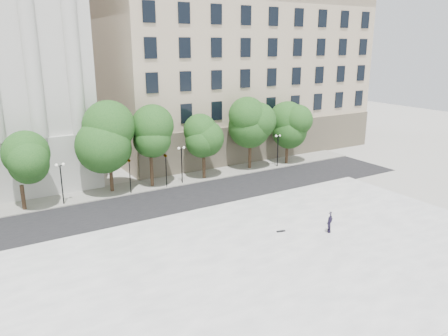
{
  "coord_description": "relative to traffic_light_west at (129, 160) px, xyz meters",
  "views": [
    {
      "loc": [
        -13.96,
        -18.5,
        14.69
      ],
      "look_at": [
        3.33,
        10.0,
        5.21
      ],
      "focal_mm": 35.0,
      "sensor_mm": 36.0,
      "label": 1
    }
  ],
  "objects": [
    {
      "name": "street",
      "position": [
        0.28,
        -4.3,
        -3.6
      ],
      "size": [
        60.0,
        8.0,
        0.02
      ],
      "primitive_type": "cube",
      "color": "black",
      "rests_on": "ground"
    },
    {
      "name": "traffic_light_east",
      "position": [
        3.96,
        0.0,
        0.05
      ],
      "size": [
        0.47,
        1.68,
        4.17
      ],
      "color": "black",
      "rests_on": "ground"
    },
    {
      "name": "person_lying",
      "position": [
        9.71,
        -18.11,
        -2.93
      ],
      "size": [
        1.39,
        1.77,
        0.46
      ],
      "primitive_type": "imported",
      "rotation": [
        -1.54,
        0.0,
        0.54
      ],
      "color": "black",
      "rests_on": "plaza"
    },
    {
      "name": "street_trees",
      "position": [
        1.59,
        1.16,
        1.35
      ],
      "size": [
        45.82,
        5.24,
        8.0
      ],
      "color": "#382619",
      "rests_on": "ground"
    },
    {
      "name": "traffic_light_west",
      "position": [
        0.0,
        0.0,
        0.0
      ],
      "size": [
        0.44,
        1.57,
        4.12
      ],
      "color": "black",
      "rests_on": "ground"
    },
    {
      "name": "lamp_posts",
      "position": [
        0.17,
        0.3,
        -0.73
      ],
      "size": [
        37.35,
        0.28,
        4.22
      ],
      "color": "black",
      "rests_on": "ground"
    },
    {
      "name": "plaza",
      "position": [
        0.28,
        -19.3,
        -3.38
      ],
      "size": [
        44.0,
        22.0,
        0.45
      ],
      "primitive_type": "cube",
      "color": "white",
      "rests_on": "ground"
    },
    {
      "name": "ground",
      "position": [
        0.28,
        -22.3,
        -3.61
      ],
      "size": [
        160.0,
        160.0,
        0.0
      ],
      "primitive_type": "plane",
      "color": "#B5B3AB",
      "rests_on": "ground"
    },
    {
      "name": "skateboard",
      "position": [
        6.61,
        -16.03,
        -3.12
      ],
      "size": [
        0.73,
        0.35,
        0.07
      ],
      "primitive_type": "cube",
      "rotation": [
        0.0,
        0.0,
        -0.24
      ],
      "color": "black",
      "rests_on": "plaza"
    },
    {
      "name": "far_sidewalk",
      "position": [
        0.28,
        1.7,
        -3.55
      ],
      "size": [
        60.0,
        4.0,
        0.12
      ],
      "primitive_type": "cube",
      "color": "#9D9A91",
      "rests_on": "ground"
    },
    {
      "name": "building_east",
      "position": [
        20.28,
        16.61,
        7.54
      ],
      "size": [
        36.0,
        26.15,
        23.0
      ],
      "color": "#BEAD91",
      "rests_on": "ground"
    }
  ]
}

